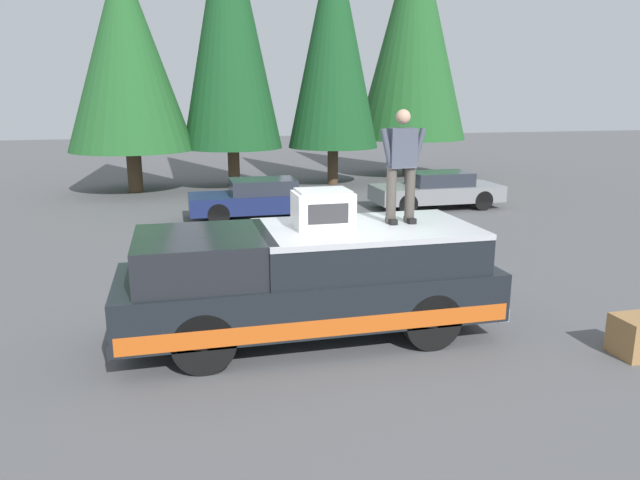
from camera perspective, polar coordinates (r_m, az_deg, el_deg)
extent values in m
plane|color=#565659|center=(9.19, 2.19, -8.87)|extent=(90.00, 90.00, 0.00)
cube|color=black|center=(8.83, -1.12, -4.96)|extent=(2.00, 5.50, 0.70)
cube|color=#CC5619|center=(8.90, -1.11, -6.13)|extent=(2.01, 5.39, 0.24)
cube|color=black|center=(8.46, -11.19, -1.48)|extent=(1.84, 1.87, 0.60)
cube|color=black|center=(8.89, 4.41, -0.78)|extent=(1.92, 3.19, 0.52)
cube|color=#B7BABF|center=(8.82, 4.44, 1.11)|extent=(1.94, 3.19, 0.08)
cube|color=#232326|center=(8.78, -18.67, -7.72)|extent=(1.96, 0.16, 0.20)
cube|color=#B2B5BA|center=(9.84, 14.42, -5.09)|extent=(1.96, 0.16, 0.20)
cylinder|color=black|center=(7.95, -11.16, -9.57)|extent=(0.30, 0.84, 0.84)
cylinder|color=black|center=(9.54, -11.69, -5.60)|extent=(0.30, 0.84, 0.84)
cylinder|color=black|center=(8.66, 10.61, -7.58)|extent=(0.30, 0.84, 0.84)
cylinder|color=black|center=(10.13, 6.67, -4.24)|extent=(0.30, 0.84, 0.84)
cube|color=white|center=(8.65, 0.27, 2.94)|extent=(0.64, 0.84, 0.52)
cube|color=#2D2D30|center=(8.35, 0.81, 2.53)|extent=(0.01, 0.59, 0.29)
cube|color=#99999E|center=(8.61, 0.27, 4.77)|extent=(0.58, 0.76, 0.04)
cylinder|color=#423D38|center=(9.08, 8.65, 4.31)|extent=(0.15, 0.15, 0.84)
cube|color=black|center=(9.11, 8.66, 1.91)|extent=(0.26, 0.11, 0.08)
cylinder|color=#423D38|center=(8.97, 6.87, 4.26)|extent=(0.15, 0.15, 0.84)
cube|color=black|center=(9.00, 6.89, 1.83)|extent=(0.26, 0.11, 0.08)
cube|color=#474C5B|center=(8.93, 7.92, 8.78)|extent=(0.24, 0.40, 0.58)
sphere|color=tan|center=(8.91, 8.01, 11.67)|extent=(0.22, 0.22, 0.22)
cylinder|color=#474C5B|center=(9.00, 9.46, 8.76)|extent=(0.09, 0.23, 0.58)
cylinder|color=#474C5B|center=(8.82, 6.49, 8.76)|extent=(0.09, 0.23, 0.58)
cube|color=gray|center=(19.44, 11.13, 4.48)|extent=(1.64, 4.10, 0.50)
cube|color=#282D38|center=(19.41, 11.46, 5.83)|extent=(1.31, 1.89, 0.42)
cylinder|color=black|center=(18.31, 8.42, 3.46)|extent=(0.20, 0.62, 0.62)
cylinder|color=black|center=(19.63, 6.85, 4.20)|extent=(0.20, 0.62, 0.62)
cylinder|color=black|center=(19.41, 15.41, 3.69)|extent=(0.20, 0.62, 0.62)
cylinder|color=black|center=(20.66, 13.48, 4.39)|extent=(0.20, 0.62, 0.62)
cube|color=navy|center=(17.54, -5.81, 3.69)|extent=(1.64, 4.10, 0.50)
cube|color=#282D38|center=(17.48, -5.52, 5.19)|extent=(1.31, 1.89, 0.42)
cylinder|color=black|center=(16.74, -9.75, 2.45)|extent=(0.20, 0.62, 0.62)
cylinder|color=black|center=(18.15, -10.10, 3.30)|extent=(0.20, 0.62, 0.62)
cylinder|color=black|center=(17.10, -1.23, 2.88)|extent=(0.20, 0.62, 0.62)
cylinder|color=black|center=(18.48, -2.20, 3.69)|extent=(0.20, 0.62, 0.62)
cube|color=olive|center=(9.40, 28.17, -8.20)|extent=(0.56, 0.56, 0.56)
cylinder|color=#4C3826|center=(27.17, 8.60, 7.89)|extent=(0.57, 0.57, 1.66)
cone|color=#235B28|center=(27.17, 9.03, 19.32)|extent=(4.78, 4.78, 9.18)
cylinder|color=#4C3826|center=(24.22, 1.24, 7.15)|extent=(0.43, 0.43, 1.51)
cone|color=#194C23|center=(24.15, 1.30, 18.82)|extent=(3.57, 3.57, 8.32)
cylinder|color=#4C3826|center=(23.46, -8.29, 6.87)|extent=(0.45, 0.45, 1.56)
cone|color=#194C23|center=(23.45, -8.77, 20.13)|extent=(3.77, 3.77, 9.28)
cylinder|color=#4C3826|center=(23.28, -17.41, 6.33)|extent=(0.54, 0.54, 1.56)
cone|color=#235B28|center=(23.16, -18.19, 16.76)|extent=(4.52, 4.52, 6.91)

